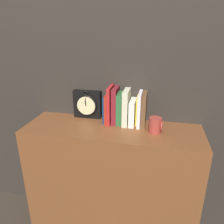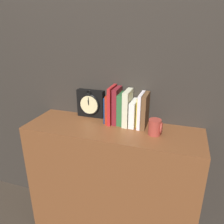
# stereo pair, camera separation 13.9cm
# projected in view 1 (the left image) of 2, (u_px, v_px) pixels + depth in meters

# --- Properties ---
(wall_back) EXTENTS (6.00, 0.05, 2.60)m
(wall_back) POSITION_uv_depth(u_px,v_px,m) (119.00, 61.00, 1.48)
(wall_back) COLOR #2D2823
(wall_back) RESTS_ON ground_plane
(bookshelf) EXTENTS (1.17, 0.38, 0.89)m
(bookshelf) POSITION_uv_depth(u_px,v_px,m) (112.00, 184.00, 1.60)
(bookshelf) COLOR brown
(bookshelf) RESTS_ON ground_plane
(clock) EXTENTS (0.20, 0.06, 0.21)m
(clock) POSITION_uv_depth(u_px,v_px,m) (87.00, 104.00, 1.58)
(clock) COLOR black
(clock) RESTS_ON bookshelf
(book_slot0_navy) EXTENTS (0.02, 0.13, 0.18)m
(book_slot0_navy) POSITION_uv_depth(u_px,v_px,m) (106.00, 109.00, 1.52)
(book_slot0_navy) COLOR navy
(book_slot0_navy) RESTS_ON bookshelf
(book_slot1_red) EXTENTS (0.02, 0.15, 0.20)m
(book_slot1_red) POSITION_uv_depth(u_px,v_px,m) (108.00, 108.00, 1.50)
(book_slot1_red) COLOR #AF2714
(book_slot1_red) RESTS_ON bookshelf
(book_slot2_red) EXTENTS (0.02, 0.16, 0.26)m
(book_slot2_red) POSITION_uv_depth(u_px,v_px,m) (110.00, 105.00, 1.49)
(book_slot2_red) COLOR #AF2122
(book_slot2_red) RESTS_ON bookshelf
(book_slot3_maroon) EXTENTS (0.03, 0.14, 0.25)m
(book_slot3_maroon) POSITION_uv_depth(u_px,v_px,m) (115.00, 105.00, 1.49)
(book_slot3_maroon) COLOR maroon
(book_slot3_maroon) RESTS_ON bookshelf
(book_slot4_green) EXTENTS (0.04, 0.14, 0.21)m
(book_slot4_green) POSITION_uv_depth(u_px,v_px,m) (120.00, 108.00, 1.49)
(book_slot4_green) COLOR #2A6233
(book_slot4_green) RESTS_ON bookshelf
(book_slot5_cream) EXTENTS (0.04, 0.16, 0.24)m
(book_slot5_cream) POSITION_uv_depth(u_px,v_px,m) (126.00, 107.00, 1.47)
(book_slot5_cream) COLOR beige
(book_slot5_cream) RESTS_ON bookshelf
(book_slot6_white) EXTENTS (0.04, 0.15, 0.17)m
(book_slot6_white) POSITION_uv_depth(u_px,v_px,m) (133.00, 112.00, 1.47)
(book_slot6_white) COLOR white
(book_slot6_white) RESTS_ON bookshelf
(book_slot7_yellow) EXTENTS (0.01, 0.12, 0.19)m
(book_slot7_yellow) POSITION_uv_depth(u_px,v_px,m) (137.00, 110.00, 1.48)
(book_slot7_yellow) COLOR yellow
(book_slot7_yellow) RESTS_ON bookshelf
(book_slot8_white) EXTENTS (0.02, 0.16, 0.23)m
(book_slot8_white) POSITION_uv_depth(u_px,v_px,m) (140.00, 109.00, 1.45)
(book_slot8_white) COLOR white
(book_slot8_white) RESTS_ON bookshelf
(book_slot9_brown) EXTENTS (0.03, 0.16, 0.23)m
(book_slot9_brown) POSITION_uv_depth(u_px,v_px,m) (144.00, 109.00, 1.45)
(book_slot9_brown) COLOR brown
(book_slot9_brown) RESTS_ON bookshelf
(mug) EXTENTS (0.08, 0.08, 0.10)m
(mug) POSITION_uv_depth(u_px,v_px,m) (156.00, 125.00, 1.37)
(mug) COLOR #9E382D
(mug) RESTS_ON bookshelf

